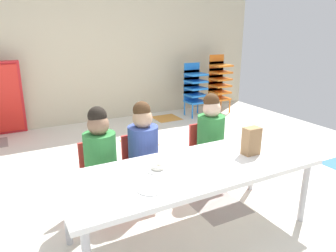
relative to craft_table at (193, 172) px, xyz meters
The scene contains 12 objects.
ground_plane 0.81m from the craft_table, 93.94° to the left, with size 6.62×5.46×0.02m.
back_wall 3.44m from the craft_table, 90.85° to the left, with size 6.62×0.10×2.51m, color beige.
craft_table is the anchor object (origin of this frame).
seated_child_near_camera 0.78m from the craft_table, 131.52° to the left, with size 0.32×0.31×0.92m.
seated_child_middle_seat 0.60m from the craft_table, 103.58° to the left, with size 0.32×0.31×0.92m.
seated_child_far_right 0.81m from the craft_table, 45.99° to the left, with size 0.32×0.31×0.92m.
kid_chair_blue_stack 3.35m from the craft_table, 57.19° to the left, with size 0.32×0.30×0.92m.
kid_chair_orange_stack 3.66m from the craft_table, 50.25° to the left, with size 0.32×0.30×1.04m.
paper_bag_brown 0.55m from the craft_table, ahead, with size 0.13×0.09×0.22m, color #9E754C.
paper_plate_near_edge 0.26m from the craft_table, 163.11° to the left, with size 0.18×0.18×0.01m, color white.
paper_plate_center_table 0.44m from the craft_table, 159.26° to the right, with size 0.18×0.18×0.01m, color white.
donut_powdered_on_plate 0.26m from the craft_table, 163.11° to the left, with size 0.10×0.10×0.03m, color white.
Camera 1 is at (-1.08, -2.36, 1.51)m, focal length 33.37 mm.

